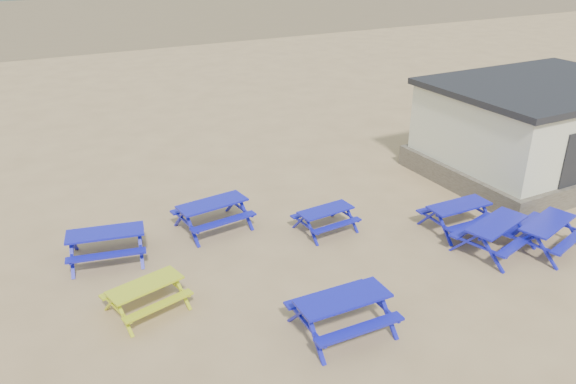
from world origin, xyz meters
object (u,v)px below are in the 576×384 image
picnic_table_yellow (147,297)px  amenity_block (538,128)px  picnic_table_blue_b (213,215)px  picnic_table_blue_a (107,245)px

picnic_table_yellow → amenity_block: (14.07, 1.64, 1.23)m
picnic_table_blue_b → amenity_block: size_ratio=0.28×
picnic_table_blue_b → picnic_table_yellow: (-2.67, -2.89, -0.07)m
picnic_table_yellow → amenity_block: 14.22m
picnic_table_blue_a → picnic_table_yellow: bearing=-70.9°
picnic_table_yellow → amenity_block: amenity_block is taller
picnic_table_blue_b → picnic_table_yellow: bearing=-139.2°
picnic_table_blue_a → amenity_block: size_ratio=0.29×
picnic_table_blue_a → picnic_table_yellow: 2.61m
picnic_table_blue_a → amenity_block: (14.38, -0.95, 1.17)m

